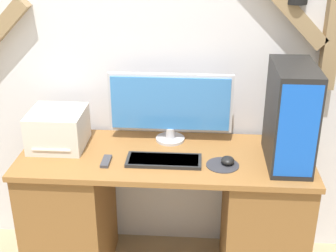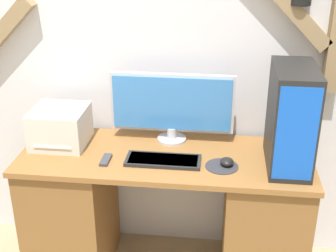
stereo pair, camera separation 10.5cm
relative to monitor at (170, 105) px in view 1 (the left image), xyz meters
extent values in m
cube|color=silver|center=(-0.02, 0.16, 0.35)|extent=(6.40, 0.05, 2.70)
cube|color=brown|center=(-0.02, -0.18, -0.23)|extent=(1.56, 0.58, 0.03)
cube|color=brown|center=(-0.57, -0.18, -0.62)|extent=(0.44, 0.53, 0.75)
cube|color=brown|center=(0.54, -0.18, -0.62)|extent=(0.44, 0.53, 0.75)
cylinder|color=#B7B7BC|center=(0.00, 0.00, -0.21)|extent=(0.16, 0.16, 0.02)
cylinder|color=#B7B7BC|center=(0.00, 0.00, -0.17)|extent=(0.05, 0.05, 0.06)
cube|color=#B7B7BC|center=(0.00, 0.01, 0.01)|extent=(0.69, 0.03, 0.33)
cube|color=#387AC6|center=(0.00, -0.01, 0.01)|extent=(0.65, 0.01, 0.30)
cube|color=black|center=(-0.02, -0.26, -0.21)|extent=(0.39, 0.15, 0.02)
cube|color=#424242|center=(-0.02, -0.26, -0.20)|extent=(0.36, 0.13, 0.01)
cylinder|color=#2D2D33|center=(0.29, -0.28, -0.21)|extent=(0.17, 0.17, 0.00)
ellipsoid|color=black|center=(0.31, -0.27, -0.19)|extent=(0.07, 0.08, 0.04)
cube|color=black|center=(0.61, -0.21, 0.04)|extent=(0.21, 0.40, 0.52)
cube|color=blue|center=(0.61, -0.41, 0.04)|extent=(0.19, 0.01, 0.47)
cube|color=beige|center=(-0.61, -0.11, -0.11)|extent=(0.29, 0.29, 0.21)
cube|color=white|center=(-0.61, -0.20, -0.17)|extent=(0.21, 0.13, 0.01)
cube|color=#38383D|center=(-0.31, -0.29, -0.21)|extent=(0.04, 0.12, 0.02)
camera|label=1|loc=(0.16, -2.39, 0.96)|focal=50.00mm
camera|label=2|loc=(0.26, -2.38, 0.96)|focal=50.00mm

